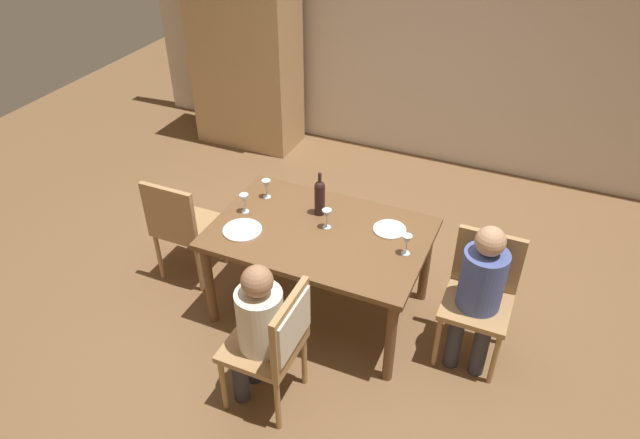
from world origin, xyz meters
TOP-DOWN VIEW (x-y plane):
  - ground_plane at (0.00, 0.00)m, footprint 10.00×10.00m
  - rear_room_partition at (0.00, 2.70)m, footprint 6.40×0.12m
  - armoire_cabinet at (-1.85, 2.25)m, footprint 1.18×0.62m
  - dining_table at (0.00, 0.00)m, footprint 1.50×1.00m
  - chair_right_end at (1.13, 0.09)m, footprint 0.44×0.44m
  - chair_near at (0.12, -0.88)m, footprint 0.46×0.44m
  - chair_left_end at (-1.13, -0.09)m, footprint 0.44×0.44m
  - person_woman_host at (1.13, -0.03)m, footprint 0.29×0.33m
  - person_man_bearded at (-0.03, -0.88)m, footprint 0.32×0.28m
  - wine_bottle_tall_green at (-0.09, 0.20)m, footprint 0.08×0.08m
  - wine_glass_near_left at (-0.60, 0.00)m, footprint 0.07×0.07m
  - wine_glass_centre at (-0.54, 0.24)m, footprint 0.07×0.07m
  - wine_glass_near_right at (0.62, 0.00)m, footprint 0.07×0.07m
  - wine_glass_far at (0.03, 0.06)m, footprint 0.07×0.07m
  - dinner_plate_host at (-0.50, -0.21)m, footprint 0.27×0.27m
  - dinner_plate_guest_left at (0.44, 0.20)m, footprint 0.23×0.23m

SIDE VIEW (x-z plane):
  - ground_plane at x=0.00m, z-range 0.00..0.00m
  - chair_right_end at x=1.13m, z-range 0.07..0.99m
  - chair_left_end at x=-1.13m, z-range 0.07..0.99m
  - chair_near at x=0.12m, z-range 0.13..1.05m
  - person_man_bearded at x=-0.03m, z-range 0.09..1.17m
  - person_woman_host at x=1.13m, z-range 0.09..1.18m
  - dining_table at x=0.00m, z-range 0.28..1.02m
  - dinner_plate_host at x=-0.50m, z-range 0.74..0.75m
  - dinner_plate_guest_left at x=0.44m, z-range 0.74..0.75m
  - wine_glass_near_left at x=-0.60m, z-range 0.77..0.92m
  - wine_glass_centre at x=-0.54m, z-range 0.77..0.92m
  - wine_glass_near_right at x=0.62m, z-range 0.77..0.92m
  - wine_glass_far at x=0.03m, z-range 0.77..0.92m
  - wine_bottle_tall_green at x=-0.09m, z-range 0.71..1.05m
  - armoire_cabinet at x=-1.85m, z-range 0.01..2.19m
  - rear_room_partition at x=0.00m, z-range 0.00..2.70m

